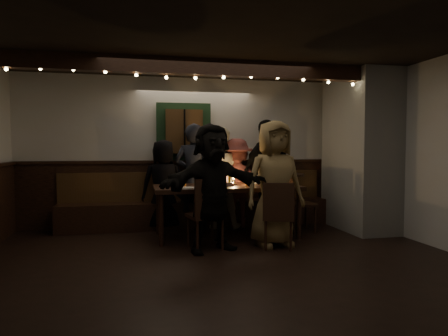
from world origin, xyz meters
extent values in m
cube|color=black|center=(0.00, 0.00, -0.01)|extent=(6.00, 5.00, 0.01)
cube|color=black|center=(0.00, 0.00, 2.60)|extent=(6.00, 5.00, 0.01)
cube|color=silver|center=(0.00, 2.50, 1.30)|extent=(6.00, 0.01, 2.60)
cube|color=silver|center=(3.00, 0.00, 1.30)|extent=(0.01, 5.00, 2.60)
cube|color=black|center=(0.00, 2.48, 0.55)|extent=(6.00, 0.05, 1.10)
cube|color=gray|center=(2.65, 1.50, 1.30)|extent=(0.70, 1.40, 2.60)
cube|color=black|center=(0.00, 2.23, 0.23)|extent=(4.60, 0.45, 0.45)
cube|color=#4C3014|center=(0.00, 2.41, 0.70)|extent=(4.60, 0.06, 0.50)
cube|color=#16321A|center=(-0.20, 2.44, 1.65)|extent=(0.95, 0.04, 1.00)
cube|color=#4C3014|center=(-0.20, 2.38, 1.65)|extent=(0.64, 0.12, 0.76)
cube|color=black|center=(0.00, 1.00, 2.49)|extent=(6.00, 0.16, 0.22)
sphere|color=#FFE599|center=(-2.60, 0.98, 2.36)|extent=(0.04, 0.04, 0.04)
sphere|color=#FFE599|center=(-2.20, 0.98, 2.38)|extent=(0.04, 0.04, 0.04)
sphere|color=#FFE599|center=(-1.80, 0.98, 2.39)|extent=(0.04, 0.04, 0.04)
sphere|color=#FFE599|center=(-1.40, 0.98, 2.37)|extent=(0.04, 0.04, 0.04)
sphere|color=#FFE599|center=(-1.00, 0.98, 2.35)|extent=(0.04, 0.04, 0.04)
sphere|color=#FFE599|center=(-0.60, 0.98, 2.33)|extent=(0.04, 0.04, 0.04)
sphere|color=#FFE599|center=(-0.20, 0.98, 2.34)|extent=(0.04, 0.04, 0.04)
sphere|color=#FFE599|center=(0.20, 0.98, 2.36)|extent=(0.04, 0.04, 0.04)
sphere|color=#FFE599|center=(0.60, 0.98, 2.38)|extent=(0.04, 0.04, 0.04)
sphere|color=#FFE599|center=(1.00, 0.98, 2.39)|extent=(0.04, 0.04, 0.04)
sphere|color=#FFE599|center=(1.40, 0.98, 2.37)|extent=(0.04, 0.04, 0.04)
sphere|color=#FFE599|center=(1.80, 0.98, 2.35)|extent=(0.04, 0.04, 0.04)
sphere|color=#FFE599|center=(2.20, 0.98, 2.33)|extent=(0.04, 0.04, 0.04)
sphere|color=#FFE599|center=(2.60, 0.98, 2.34)|extent=(0.04, 0.04, 0.04)
cube|color=black|center=(0.34, 1.40, 0.76)|extent=(2.21, 0.95, 0.06)
cylinder|color=black|center=(-0.68, 1.01, 0.36)|extent=(0.07, 0.07, 0.73)
cylinder|color=black|center=(-0.68, 1.79, 0.36)|extent=(0.07, 0.07, 0.73)
cylinder|color=black|center=(1.36, 1.01, 0.36)|extent=(0.07, 0.07, 0.73)
cylinder|color=black|center=(1.36, 1.79, 0.36)|extent=(0.07, 0.07, 0.73)
cylinder|color=#BF7226|center=(-0.32, 1.44, 0.86)|extent=(0.07, 0.07, 0.15)
cylinder|color=#BF7226|center=(-0.13, 1.25, 0.86)|extent=(0.07, 0.07, 0.15)
cylinder|color=silver|center=(0.17, 1.52, 0.86)|extent=(0.07, 0.07, 0.15)
cylinder|color=#BF7226|center=(0.63, 1.24, 0.86)|extent=(0.07, 0.07, 0.15)
cylinder|color=silver|center=(0.86, 1.62, 0.86)|extent=(0.07, 0.07, 0.15)
cylinder|color=#BF7226|center=(1.21, 1.25, 0.86)|extent=(0.07, 0.07, 0.15)
cylinder|color=white|center=(-0.30, 1.08, 0.80)|extent=(0.27, 0.27, 0.02)
cube|color=#B2B2B7|center=(0.34, 1.35, 0.82)|extent=(0.17, 0.11, 0.05)
cylinder|color=#990C0C|center=(0.31, 1.35, 0.88)|extent=(0.04, 0.04, 0.17)
cylinder|color=gold|center=(0.37, 1.35, 0.88)|extent=(0.04, 0.04, 0.17)
cylinder|color=silver|center=(0.46, 1.45, 0.83)|extent=(0.05, 0.05, 0.08)
sphere|color=#FFB24C|center=(0.46, 1.45, 0.90)|extent=(0.03, 0.03, 0.03)
cube|color=black|center=(-0.11, 0.73, 0.45)|extent=(0.52, 0.52, 0.04)
cube|color=black|center=(-0.07, 0.54, 0.72)|extent=(0.44, 0.13, 0.50)
cylinder|color=black|center=(0.03, 0.94, 0.21)|extent=(0.04, 0.04, 0.43)
cylinder|color=black|center=(0.10, 0.59, 0.21)|extent=(0.04, 0.04, 0.43)
cylinder|color=black|center=(-0.32, 0.87, 0.21)|extent=(0.04, 0.04, 0.43)
cylinder|color=black|center=(-0.25, 0.52, 0.21)|extent=(0.04, 0.04, 0.43)
cube|color=black|center=(0.87, 0.56, 0.42)|extent=(0.52, 0.52, 0.04)
cube|color=black|center=(0.81, 0.39, 0.68)|extent=(0.40, 0.17, 0.47)
cylinder|color=black|center=(1.08, 0.67, 0.20)|extent=(0.04, 0.04, 0.40)
cylinder|color=black|center=(0.97, 0.35, 0.20)|extent=(0.04, 0.04, 0.40)
cylinder|color=black|center=(0.76, 0.77, 0.20)|extent=(0.04, 0.04, 0.40)
cylinder|color=black|center=(0.66, 0.46, 0.20)|extent=(0.04, 0.04, 0.40)
cube|color=black|center=(1.59, 1.49, 0.45)|extent=(0.45, 0.45, 0.04)
cube|color=black|center=(1.39, 1.50, 0.72)|extent=(0.05, 0.44, 0.50)
cylinder|color=black|center=(1.77, 1.31, 0.22)|extent=(0.04, 0.04, 0.43)
cylinder|color=black|center=(1.41, 1.32, 0.22)|extent=(0.04, 0.04, 0.43)
cylinder|color=black|center=(1.77, 1.67, 0.22)|extent=(0.04, 0.04, 0.43)
cylinder|color=black|center=(1.41, 1.68, 0.22)|extent=(0.04, 0.04, 0.43)
cylinder|color=black|center=(1.48, 1.81, 0.01)|extent=(0.47, 0.47, 0.03)
cylinder|color=black|center=(1.48, 1.81, 0.46)|extent=(0.06, 0.06, 0.91)
cylinder|color=black|center=(1.48, 1.81, 0.91)|extent=(0.58, 0.58, 0.04)
imported|color=black|center=(-0.57, 2.15, 0.75)|extent=(0.75, 0.50, 1.51)
imported|color=black|center=(-0.08, 2.04, 0.88)|extent=(0.75, 0.62, 1.77)
imported|color=beige|center=(0.34, 2.10, 0.86)|extent=(0.95, 0.80, 1.72)
imported|color=brown|center=(0.67, 2.07, 0.76)|extent=(1.01, 0.61, 1.53)
imported|color=black|center=(1.24, 2.14, 0.93)|extent=(1.18, 0.85, 1.86)
imported|color=black|center=(-0.04, 0.60, 0.85)|extent=(1.65, 0.95, 1.70)
imported|color=olive|center=(0.86, 0.70, 0.88)|extent=(0.92, 0.66, 1.75)
camera|label=1|loc=(-0.99, -4.56, 1.38)|focal=32.00mm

